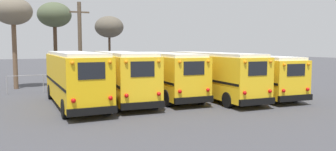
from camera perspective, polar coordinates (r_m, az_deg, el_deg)
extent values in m
plane|color=#424247|center=(23.00, -0.44, -3.97)|extent=(160.00, 160.00, 0.00)
cube|color=yellow|center=(20.66, -15.91, -0.40)|extent=(2.60, 9.46, 2.73)
cube|color=white|center=(20.57, -16.01, 3.67)|extent=(2.40, 9.08, 0.20)
cube|color=black|center=(16.21, -12.98, -6.07)|extent=(2.42, 0.26, 0.36)
cube|color=black|center=(15.98, -13.14, 0.79)|extent=(1.30, 0.06, 0.82)
sphere|color=red|center=(15.94, -16.14, -4.24)|extent=(0.22, 0.22, 0.22)
sphere|color=orange|center=(15.75, -16.30, 2.10)|extent=(0.18, 0.18, 0.18)
sphere|color=red|center=(16.31, -9.97, -3.90)|extent=(0.22, 0.22, 0.22)
sphere|color=orange|center=(16.13, -10.06, 2.29)|extent=(0.18, 0.18, 0.18)
cube|color=black|center=(20.51, -19.19, -1.11)|extent=(0.26, 9.21, 0.14)
cube|color=black|center=(20.91, -12.67, -0.83)|extent=(0.26, 9.21, 0.14)
cylinder|color=black|center=(24.00, -19.81, -2.69)|extent=(0.31, 1.01, 1.00)
cylinder|color=black|center=(24.31, -14.62, -2.45)|extent=(0.31, 1.01, 1.00)
cylinder|color=black|center=(17.32, -17.53, -5.56)|extent=(0.31, 1.01, 1.00)
cylinder|color=black|center=(17.75, -10.44, -5.14)|extent=(0.31, 1.01, 1.00)
cube|color=yellow|center=(21.85, -8.05, -0.02)|extent=(2.82, 9.59, 2.72)
cube|color=white|center=(21.77, -8.10, 3.80)|extent=(2.62, 9.20, 0.20)
cube|color=black|center=(17.43, -4.36, -5.21)|extent=(2.43, 0.32, 0.36)
cube|color=black|center=(17.21, -4.43, 1.12)|extent=(1.30, 0.09, 0.81)
sphere|color=red|center=(17.09, -7.23, -3.52)|extent=(0.22, 0.22, 0.22)
sphere|color=orange|center=(16.92, -7.29, 2.35)|extent=(0.18, 0.18, 0.18)
sphere|color=red|center=(17.60, -1.59, -3.23)|extent=(0.22, 0.22, 0.22)
sphere|color=orange|center=(17.43, -1.61, 2.47)|extent=(0.18, 0.18, 0.18)
cube|color=black|center=(21.63, -11.13, -0.67)|extent=(0.47, 9.29, 0.14)
cube|color=black|center=(22.18, -5.03, -0.45)|extent=(0.47, 9.29, 0.14)
cylinder|color=black|center=(25.14, -12.28, -2.20)|extent=(0.33, 0.97, 0.96)
cylinder|color=black|center=(25.57, -7.38, -2.00)|extent=(0.33, 0.97, 0.96)
cylinder|color=black|center=(18.44, -8.88, -4.80)|extent=(0.33, 0.97, 0.96)
cylinder|color=black|center=(19.03, -2.35, -4.44)|extent=(0.33, 0.97, 0.96)
cube|color=yellow|center=(23.11, -0.78, 0.24)|extent=(2.63, 9.38, 2.61)
cube|color=white|center=(23.03, -0.79, 3.72)|extent=(2.42, 9.01, 0.20)
cube|color=black|center=(19.00, 4.57, -4.26)|extent=(2.48, 0.25, 0.36)
cube|color=black|center=(18.81, 4.57, 1.29)|extent=(1.33, 0.06, 0.78)
sphere|color=red|center=(18.51, 2.09, -2.82)|extent=(0.22, 0.22, 0.22)
sphere|color=orange|center=(18.36, 2.11, 2.35)|extent=(0.18, 0.18, 0.18)
sphere|color=red|center=(19.34, 6.99, -2.51)|extent=(0.22, 0.22, 0.22)
sphere|color=orange|center=(19.19, 7.04, 2.44)|extent=(0.18, 0.18, 0.18)
cube|color=black|center=(22.70, -3.65, -0.36)|extent=(0.22, 9.15, 0.14)
cube|color=black|center=(23.61, 1.97, -0.13)|extent=(0.22, 9.15, 0.14)
cylinder|color=black|center=(26.01, -5.89, -1.78)|extent=(0.30, 1.04, 1.04)
cylinder|color=black|center=(26.75, -1.24, -1.56)|extent=(0.30, 1.04, 1.04)
cylinder|color=black|center=(19.73, -0.16, -3.97)|extent=(0.30, 1.04, 1.04)
cylinder|color=black|center=(20.70, 5.65, -3.56)|extent=(0.30, 1.04, 1.04)
cube|color=yellow|center=(23.36, 7.53, 0.22)|extent=(2.58, 10.34, 2.66)
cube|color=white|center=(23.28, 7.57, 3.73)|extent=(2.39, 9.93, 0.20)
cube|color=black|center=(19.23, 15.29, -4.42)|extent=(2.37, 0.26, 0.36)
cube|color=black|center=(19.03, 15.37, 1.18)|extent=(1.28, 0.06, 0.80)
sphere|color=red|center=(18.62, 13.23, -2.97)|extent=(0.22, 0.22, 0.22)
sphere|color=orange|center=(18.46, 13.34, 2.28)|extent=(0.18, 0.18, 0.18)
sphere|color=red|center=(19.68, 17.35, -2.64)|extent=(0.22, 0.22, 0.22)
sphere|color=orange|center=(19.53, 17.48, 2.33)|extent=(0.18, 0.18, 0.18)
cube|color=black|center=(22.81, 4.98, -0.37)|extent=(0.28, 10.08, 0.14)
cube|color=black|center=(23.98, 9.95, -0.16)|extent=(0.28, 10.08, 0.14)
cylinder|color=black|center=(26.40, 1.27, -1.76)|extent=(0.30, 0.95, 0.94)
cylinder|color=black|center=(27.34, 5.42, -1.54)|extent=(0.30, 0.95, 0.94)
cylinder|color=black|center=(19.69, 10.39, -4.22)|extent=(0.30, 0.95, 0.94)
cylinder|color=black|center=(20.93, 15.37, -3.76)|extent=(0.30, 0.95, 0.94)
cube|color=yellow|center=(24.97, 13.85, 0.17)|extent=(2.94, 9.77, 2.43)
cube|color=white|center=(24.89, 13.92, 3.19)|extent=(2.72, 9.37, 0.20)
cube|color=black|center=(21.31, 21.32, -3.67)|extent=(2.51, 0.33, 0.36)
cube|color=black|center=(21.15, 21.43, 0.91)|extent=(1.35, 0.10, 0.73)
sphere|color=red|center=(20.63, 19.50, -2.52)|extent=(0.22, 0.22, 0.22)
sphere|color=orange|center=(20.49, 19.63, 1.76)|extent=(0.18, 0.18, 0.18)
sphere|color=red|center=(21.87, 23.16, -2.23)|extent=(0.22, 0.22, 0.22)
sphere|color=orange|center=(21.74, 23.30, 1.82)|extent=(0.18, 0.18, 0.18)
cube|color=black|center=(24.30, 11.45, -0.35)|extent=(0.50, 9.45, 0.14)
cube|color=black|center=(25.71, 16.10, -0.15)|extent=(0.50, 9.45, 0.14)
cylinder|color=black|center=(27.46, 7.61, -1.54)|extent=(0.33, 0.95, 0.93)
cylinder|color=black|center=(28.62, 11.64, -1.33)|extent=(0.33, 0.95, 0.93)
cylinder|color=black|center=(21.60, 16.66, -3.53)|extent=(0.33, 0.95, 0.93)
cylinder|color=black|center=(23.06, 21.17, -3.12)|extent=(0.33, 0.95, 0.93)
cylinder|color=brown|center=(31.26, -15.07, 5.30)|extent=(0.35, 0.35, 7.64)
cube|color=brown|center=(31.41, -15.20, 10.61)|extent=(1.80, 0.14, 0.14)
cylinder|color=#473323|center=(38.49, -10.13, 3.32)|extent=(0.26, 0.26, 4.93)
ellipsoid|color=#5B5447|center=(38.53, -10.21, 8.33)|extent=(3.27, 3.27, 2.46)
cylinder|color=#473323|center=(35.37, -18.98, 3.73)|extent=(0.37, 0.37, 5.87)
ellipsoid|color=#4C563D|center=(35.50, -19.17, 9.96)|extent=(3.35, 3.35, 2.51)
cylinder|color=brown|center=(30.65, -25.12, 3.20)|extent=(0.37, 0.37, 5.72)
ellipsoid|color=#6B6051|center=(30.78, -25.38, 10.12)|extent=(3.10, 3.10, 2.32)
cylinder|color=#939399|center=(27.29, -26.25, -1.58)|extent=(0.06, 0.06, 1.40)
cylinder|color=#939399|center=(27.30, -20.89, -1.38)|extent=(0.06, 0.06, 1.40)
cylinder|color=#939399|center=(27.55, -15.59, -1.17)|extent=(0.06, 0.06, 1.40)
cylinder|color=#939399|center=(28.04, -10.43, -0.96)|extent=(0.06, 0.06, 1.40)
cylinder|color=#939399|center=(28.74, -5.48, -0.75)|extent=(0.06, 0.06, 1.40)
cylinder|color=#939399|center=(29.65, -0.80, -0.55)|extent=(0.06, 0.06, 1.40)
cylinder|color=#939399|center=(30.74, 3.58, -0.35)|extent=(0.06, 0.06, 1.40)
cylinder|color=#939399|center=(32.00, 7.63, -0.17)|extent=(0.06, 0.06, 1.40)
cylinder|color=#939399|center=(33.41, 11.36, 0.00)|extent=(0.06, 0.06, 1.40)
cylinder|color=#939399|center=(28.68, -5.49, 0.64)|extent=(20.42, 0.04, 0.04)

